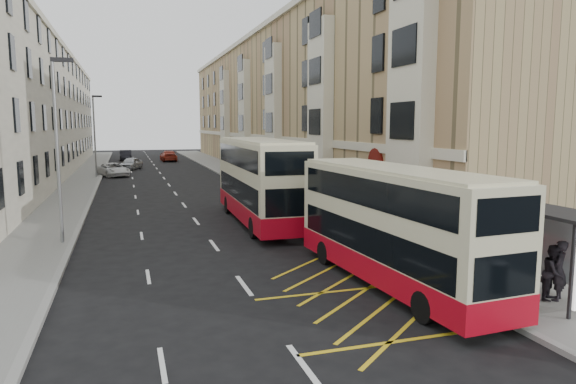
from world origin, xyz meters
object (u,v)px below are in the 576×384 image
object	(u,v)px
double_decker_rear	(260,181)
pedestrian_far	(407,242)
car_red	(169,156)
pedestrian_near	(559,270)
car_dark	(126,155)
bus_shelter	(552,233)
pedestrian_mid	(554,272)
car_silver	(131,163)
street_lamp_far	(95,131)
street_lamp_near	(58,140)
double_decker_front	(394,226)
white_van	(113,170)

from	to	relation	value
double_decker_rear	pedestrian_far	world-z (taller)	double_decker_rear
pedestrian_far	car_red	bearing A→B (deg)	-49.35
pedestrian_near	pedestrian_far	bearing A→B (deg)	-105.79
car_dark	pedestrian_near	bearing A→B (deg)	-80.80
double_decker_rear	bus_shelter	bearing A→B (deg)	-69.58
pedestrian_mid	car_silver	distance (m)	52.92
street_lamp_far	pedestrian_near	distance (m)	45.25
pedestrian_far	car_silver	bearing A→B (deg)	-41.79
car_silver	car_dark	bearing A→B (deg)	113.01
double_decker_rear	street_lamp_near	bearing A→B (deg)	-164.45
double_decker_front	pedestrian_mid	distance (m)	4.87
car_silver	pedestrian_far	bearing A→B (deg)	-57.52
car_dark	car_red	xyz separation A→B (m)	(5.97, -3.50, 0.00)
double_decker_rear	pedestrian_near	xyz separation A→B (m)	(5.19, -15.02, -1.26)
pedestrian_near	pedestrian_far	world-z (taller)	pedestrian_near
pedestrian_near	car_dark	world-z (taller)	pedestrian_near
pedestrian_mid	car_red	size ratio (longest dim) A/B	0.31
double_decker_front	white_van	bearing A→B (deg)	99.91
white_van	car_dark	size ratio (longest dim) A/B	1.07
street_lamp_near	street_lamp_far	size ratio (longest dim) A/B	1.00
car_dark	car_silver	bearing A→B (deg)	-88.91
double_decker_front	white_van	distance (m)	42.07
double_decker_front	car_silver	distance (m)	49.21
street_lamp_far	car_red	size ratio (longest dim) A/B	1.51
car_silver	pedestrian_near	bearing A→B (deg)	-56.34
street_lamp_far	pedestrian_near	bearing A→B (deg)	-70.84
street_lamp_far	car_dark	distance (m)	26.19
street_lamp_far	pedestrian_far	bearing A→B (deg)	-71.35
bus_shelter	pedestrian_near	distance (m)	1.12
white_van	car_silver	distance (m)	7.85
double_decker_front	car_dark	xyz separation A→B (m)	(-8.28, 65.19, -1.24)
street_lamp_near	pedestrian_mid	size ratio (longest dim) A/B	4.81
car_red	pedestrian_far	bearing A→B (deg)	92.72
pedestrian_near	bus_shelter	bearing A→B (deg)	-101.31
street_lamp_far	pedestrian_mid	distance (m)	45.16
pedestrian_far	car_dark	size ratio (longest dim) A/B	0.35
car_dark	street_lamp_far	bearing A→B (deg)	-96.97
bus_shelter	car_red	world-z (taller)	bus_shelter
bus_shelter	pedestrian_far	bearing A→B (deg)	112.75
pedestrian_near	white_van	distance (m)	46.08
bus_shelter	car_silver	bearing A→B (deg)	102.43
double_decker_rear	car_red	size ratio (longest dim) A/B	2.15
bus_shelter	car_dark	world-z (taller)	bus_shelter
pedestrian_near	car_red	xyz separation A→B (m)	(-6.04, 64.86, -0.28)
pedestrian_near	pedestrian_mid	size ratio (longest dim) A/B	1.08
pedestrian_mid	white_van	world-z (taller)	pedestrian_mid
double_decker_rear	car_silver	size ratio (longest dim) A/B	2.65
bus_shelter	street_lamp_far	world-z (taller)	street_lamp_far
street_lamp_near	street_lamp_far	xyz separation A→B (m)	(0.00, 30.00, 0.00)
bus_shelter	pedestrian_near	xyz separation A→B (m)	(0.11, -0.22, -1.09)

